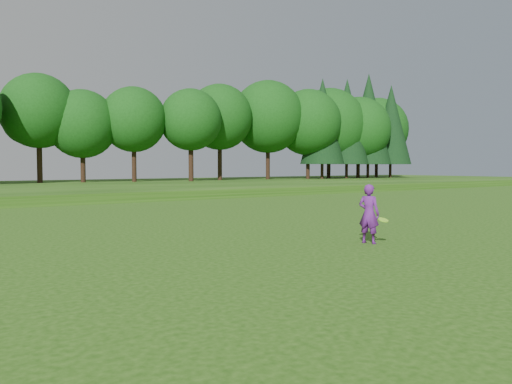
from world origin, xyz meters
TOP-DOWN VIEW (x-y plane):
  - ground at (0.00, 0.00)m, footprint 140.00×140.00m
  - berm at (0.00, 34.00)m, footprint 130.00×30.00m
  - walking_path at (0.00, 20.00)m, footprint 130.00×1.60m
  - woman at (3.62, 0.31)m, footprint 0.56×0.92m

SIDE VIEW (x-z plane):
  - ground at x=0.00m, z-range 0.00..0.00m
  - walking_path at x=0.00m, z-range 0.00..0.04m
  - berm at x=0.00m, z-range 0.00..0.60m
  - woman at x=3.62m, z-range 0.00..1.66m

